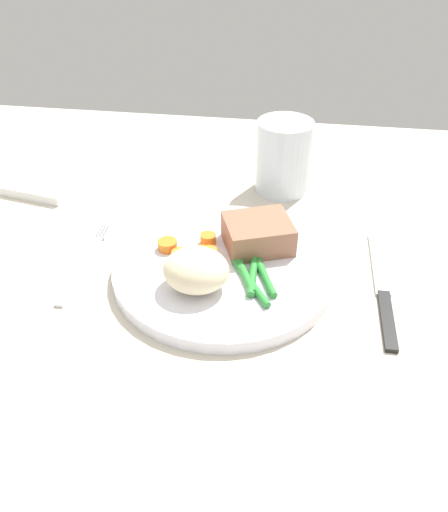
% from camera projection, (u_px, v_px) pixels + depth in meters
% --- Properties ---
extents(dining_table, '(1.20, 0.90, 0.02)m').
position_uv_depth(dining_table, '(235.00, 269.00, 0.64)').
color(dining_table, beige).
rests_on(dining_table, ground).
extents(dinner_plate, '(0.26, 0.26, 0.02)m').
position_uv_depth(dinner_plate, '(224.00, 268.00, 0.61)').
color(dinner_plate, white).
rests_on(dinner_plate, dining_table).
extents(meat_portion, '(0.10, 0.09, 0.03)m').
position_uv_depth(meat_portion, '(258.00, 234.00, 0.62)').
color(meat_portion, '#936047').
rests_on(meat_portion, dinner_plate).
extents(mashed_potatoes, '(0.07, 0.06, 0.05)m').
position_uv_depth(mashed_potatoes, '(196.00, 270.00, 0.56)').
color(mashed_potatoes, beige).
rests_on(mashed_potatoes, dinner_plate).
extents(carrot_slices, '(0.07, 0.05, 0.01)m').
position_uv_depth(carrot_slices, '(192.00, 249.00, 0.62)').
color(carrot_slices, orange).
rests_on(carrot_slices, dinner_plate).
extents(green_beans, '(0.06, 0.10, 0.01)m').
position_uv_depth(green_beans, '(254.00, 275.00, 0.58)').
color(green_beans, '#2D8C38').
rests_on(green_beans, dinner_plate).
extents(fork, '(0.01, 0.17, 0.00)m').
position_uv_depth(fork, '(86.00, 261.00, 0.63)').
color(fork, silver).
rests_on(fork, dining_table).
extents(knife, '(0.02, 0.20, 0.01)m').
position_uv_depth(knife, '(383.00, 289.00, 0.59)').
color(knife, black).
rests_on(knife, dining_table).
extents(water_glass, '(0.08, 0.08, 0.10)m').
position_uv_depth(water_glass, '(283.00, 162.00, 0.75)').
color(water_glass, silver).
rests_on(water_glass, dining_table).
extents(napkin, '(0.14, 0.13, 0.01)m').
position_uv_depth(napkin, '(42.00, 179.00, 0.79)').
color(napkin, white).
rests_on(napkin, dining_table).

